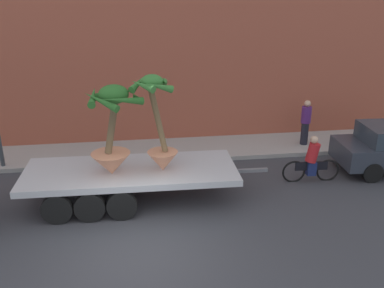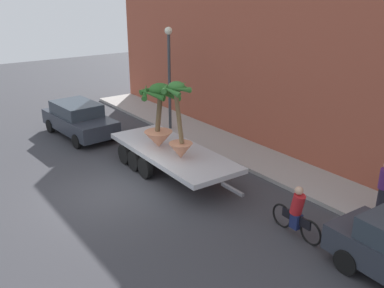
% 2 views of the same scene
% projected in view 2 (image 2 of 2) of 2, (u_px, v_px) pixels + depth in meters
% --- Properties ---
extents(ground_plane, '(60.00, 60.00, 0.00)m').
position_uv_depth(ground_plane, '(113.00, 193.00, 14.39)').
color(ground_plane, '#38383D').
extents(sidewalk, '(24.00, 2.20, 0.15)m').
position_uv_depth(sidewalk, '(243.00, 152.00, 17.75)').
color(sidewalk, '#A39E99').
rests_on(sidewalk, ground).
extents(building_facade, '(24.00, 1.20, 8.33)m').
position_uv_depth(building_facade, '(278.00, 51.00, 17.27)').
color(building_facade, '#9E4C38').
rests_on(building_facade, ground).
extents(flatbed_trailer, '(6.97, 2.38, 0.98)m').
position_uv_depth(flatbed_trailer, '(168.00, 152.00, 15.87)').
color(flatbed_trailer, '#B7BABF').
rests_on(flatbed_trailer, ground).
extents(potted_palm_rear, '(1.57, 1.52, 2.47)m').
position_uv_depth(potted_palm_rear, '(159.00, 118.00, 15.36)').
color(potted_palm_rear, tan).
rests_on(potted_palm_rear, flatbed_trailer).
extents(potted_palm_middle, '(1.28, 1.20, 2.70)m').
position_uv_depth(potted_palm_middle, '(179.00, 125.00, 14.44)').
color(potted_palm_middle, tan).
rests_on(potted_palm_middle, flatbed_trailer).
extents(cyclist, '(1.84, 0.36, 1.54)m').
position_uv_depth(cyclist, '(297.00, 214.00, 11.74)').
color(cyclist, black).
rests_on(cyclist, ground).
extents(trailing_car, '(4.54, 2.20, 1.58)m').
position_uv_depth(trailing_car, '(79.00, 119.00, 19.75)').
color(trailing_car, '#2D333D').
rests_on(trailing_car, ground).
extents(pedestrian_near_gate, '(0.36, 0.36, 1.71)m').
position_uv_depth(pedestrian_near_gate, '(384.00, 187.00, 12.48)').
color(pedestrian_near_gate, black).
rests_on(pedestrian_near_gate, sidewalk).
extents(street_lamp, '(0.36, 0.36, 4.83)m').
position_uv_depth(street_lamp, '(169.00, 65.00, 19.54)').
color(street_lamp, '#383D42').
rests_on(street_lamp, sidewalk).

